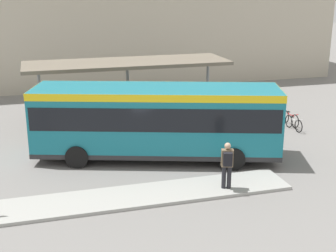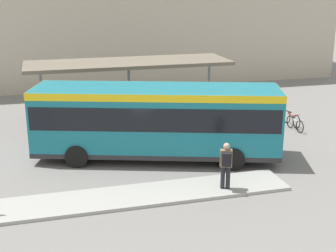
{
  "view_description": "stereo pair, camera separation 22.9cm",
  "coord_description": "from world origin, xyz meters",
  "px_view_note": "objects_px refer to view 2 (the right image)",
  "views": [
    {
      "loc": [
        -4.68,
        -18.23,
        7.18
      ],
      "look_at": [
        0.51,
        0.0,
        1.38
      ],
      "focal_mm": 50.0,
      "sensor_mm": 36.0,
      "label": 1
    },
    {
      "loc": [
        -4.46,
        -18.29,
        7.18
      ],
      "look_at": [
        0.51,
        0.0,
        1.38
      ],
      "focal_mm": 50.0,
      "sensor_mm": 36.0,
      "label": 2
    }
  ],
  "objects_px": {
    "bicycle_red": "(291,119)",
    "potted_planter_far_side": "(148,120)",
    "city_bus": "(157,117)",
    "pedestrian_waiting": "(226,163)",
    "potted_planter_near_shelter": "(40,132)",
    "bicycle_white": "(295,124)"
  },
  "relations": [
    {
      "from": "bicycle_red",
      "to": "potted_planter_near_shelter",
      "type": "bearing_deg",
      "value": -93.29
    },
    {
      "from": "city_bus",
      "to": "potted_planter_far_side",
      "type": "xyz_separation_m",
      "value": [
        0.43,
        3.53,
        -1.16
      ]
    },
    {
      "from": "city_bus",
      "to": "pedestrian_waiting",
      "type": "xyz_separation_m",
      "value": [
        1.54,
        -3.98,
        -0.7
      ]
    },
    {
      "from": "pedestrian_waiting",
      "to": "bicycle_red",
      "type": "relative_size",
      "value": 1.04
    },
    {
      "from": "potted_planter_near_shelter",
      "to": "bicycle_white",
      "type": "bearing_deg",
      "value": -4.97
    },
    {
      "from": "potted_planter_near_shelter",
      "to": "bicycle_red",
      "type": "bearing_deg",
      "value": -1.36
    },
    {
      "from": "pedestrian_waiting",
      "to": "potted_planter_far_side",
      "type": "relative_size",
      "value": 1.38
    },
    {
      "from": "bicycle_white",
      "to": "bicycle_red",
      "type": "xyz_separation_m",
      "value": [
        0.24,
        0.79,
        0.02
      ]
    },
    {
      "from": "bicycle_red",
      "to": "potted_planter_far_side",
      "type": "height_order",
      "value": "potted_planter_far_side"
    },
    {
      "from": "pedestrian_waiting",
      "to": "bicycle_white",
      "type": "relative_size",
      "value": 1.11
    },
    {
      "from": "city_bus",
      "to": "bicycle_red",
      "type": "bearing_deg",
      "value": 37.04
    },
    {
      "from": "potted_planter_far_side",
      "to": "city_bus",
      "type": "bearing_deg",
      "value": -96.97
    },
    {
      "from": "city_bus",
      "to": "bicycle_red",
      "type": "distance_m",
      "value": 8.56
    },
    {
      "from": "bicycle_white",
      "to": "pedestrian_waiting",
      "type": "bearing_deg",
      "value": -48.65
    },
    {
      "from": "city_bus",
      "to": "potted_planter_near_shelter",
      "type": "bearing_deg",
      "value": 165.45
    },
    {
      "from": "bicycle_white",
      "to": "potted_planter_far_side",
      "type": "height_order",
      "value": "potted_planter_far_side"
    },
    {
      "from": "bicycle_red",
      "to": "potted_planter_far_side",
      "type": "relative_size",
      "value": 1.33
    },
    {
      "from": "city_bus",
      "to": "potted_planter_far_side",
      "type": "bearing_deg",
      "value": 100.99
    },
    {
      "from": "pedestrian_waiting",
      "to": "city_bus",
      "type": "bearing_deg",
      "value": 39.04
    },
    {
      "from": "city_bus",
      "to": "pedestrian_waiting",
      "type": "relative_size",
      "value": 6.1
    },
    {
      "from": "bicycle_red",
      "to": "potted_planter_far_side",
      "type": "xyz_separation_m",
      "value": [
        -7.54,
        0.77,
        0.28
      ]
    },
    {
      "from": "city_bus",
      "to": "bicycle_white",
      "type": "bearing_deg",
      "value": 32.27
    }
  ]
}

